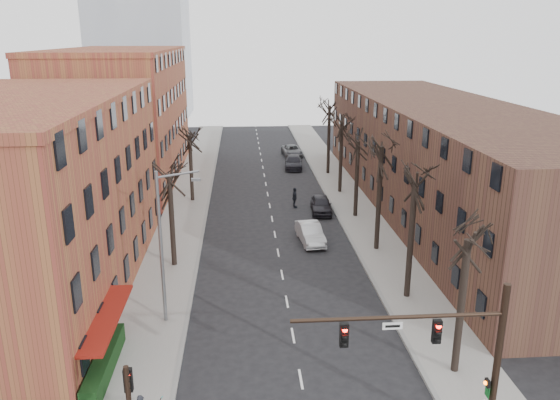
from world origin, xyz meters
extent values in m
cube|color=gray|center=(-8.00, 35.00, 0.07)|extent=(4.00, 90.00, 0.15)
cube|color=gray|center=(8.00, 35.00, 0.07)|extent=(4.00, 90.00, 0.15)
cube|color=brown|center=(-16.00, 15.00, 6.00)|extent=(12.00, 26.00, 12.00)
cube|color=brown|center=(-16.00, 44.00, 7.00)|extent=(12.00, 28.00, 14.00)
cube|color=#4C3023|center=(16.00, 30.00, 5.00)|extent=(12.00, 50.00, 10.00)
cube|color=maroon|center=(-9.40, 6.00, 0.00)|extent=(1.20, 7.00, 0.15)
cube|color=black|center=(-9.50, 5.00, 0.65)|extent=(0.80, 6.00, 1.00)
cylinder|color=black|center=(7.00, -1.00, 3.60)|extent=(0.28, 0.28, 7.20)
cylinder|color=black|center=(3.00, -1.00, 6.00)|extent=(8.00, 0.16, 0.16)
cube|color=black|center=(4.50, -1.00, 5.35)|extent=(0.32, 0.22, 0.95)
cube|color=black|center=(1.00, -1.00, 5.35)|extent=(0.32, 0.22, 0.95)
cube|color=silver|center=(2.80, -1.00, 5.65)|extent=(0.75, 0.04, 0.28)
cube|color=black|center=(6.72, -1.00, 3.00)|extent=(0.12, 0.30, 0.30)
cube|color=black|center=(-7.00, -0.82, 3.70)|extent=(0.32, 0.22, 0.95)
cylinder|color=slate|center=(-7.20, 10.00, 4.50)|extent=(0.20, 0.20, 9.00)
cylinder|color=slate|center=(-6.10, 10.00, 8.80)|extent=(2.39, 0.12, 0.46)
cube|color=slate|center=(-5.10, 10.00, 8.50)|extent=(0.50, 0.22, 0.14)
imported|color=#B1B4B9|center=(2.72, 22.03, 0.77)|extent=(2.10, 4.82, 1.54)
imported|color=black|center=(4.68, 29.57, 0.78)|extent=(2.12, 4.68, 1.56)
imported|color=black|center=(3.80, 47.27, 0.75)|extent=(2.57, 5.34, 1.50)
imported|color=#57595E|center=(4.27, 54.42, 0.72)|extent=(2.80, 5.38, 1.45)
imported|color=black|center=(2.35, 31.16, 0.99)|extent=(0.55, 1.19, 1.98)
camera|label=1|loc=(-2.63, -18.55, 15.96)|focal=35.00mm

